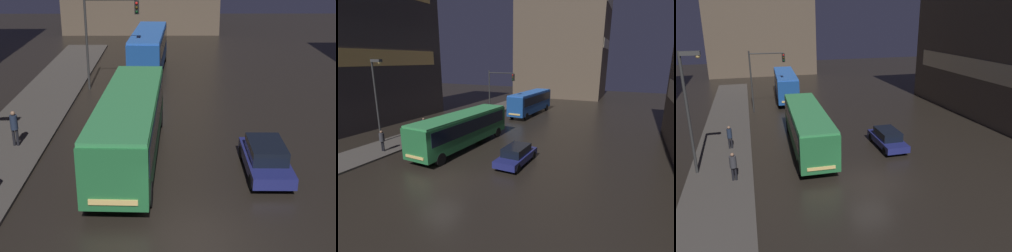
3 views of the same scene
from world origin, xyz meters
The scene contains 11 objects.
ground_plane centered at (0.00, 0.00, 0.00)m, with size 120.00×120.00×0.00m, color black.
sidewalk_left centered at (-9.00, 10.00, 0.07)m, with size 4.00×48.00×0.15m.
building_left_tower centered at (-20.39, 9.10, 12.74)m, with size 10.07×20.91×25.49m.
building_far_backdrop centered at (-3.92, 46.25, 14.63)m, with size 18.07×12.00×29.26m.
bus_near centered at (-2.73, 6.57, 1.92)m, with size 2.98×11.60×3.11m.
bus_far centered at (-2.41, 23.28, 2.02)m, with size 2.85×10.64×3.28m.
car_taxi centered at (3.26, 5.03, 0.74)m, with size 1.88×4.47×1.43m.
pedestrian_near centered at (-8.50, 7.83, 1.21)m, with size 0.45×0.45×1.79m.
pedestrian_mid centered at (-8.10, 2.34, 1.26)m, with size 0.59×0.59×1.82m.
traffic_light_main centered at (-5.22, 18.31, 4.38)m, with size 3.69×0.35×6.45m.
street_lamp_sidewalk centered at (-10.23, 4.10, 5.26)m, with size 1.25×0.36×7.73m.
Camera 2 is at (10.75, -12.35, 7.80)m, focal length 28.00 mm.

